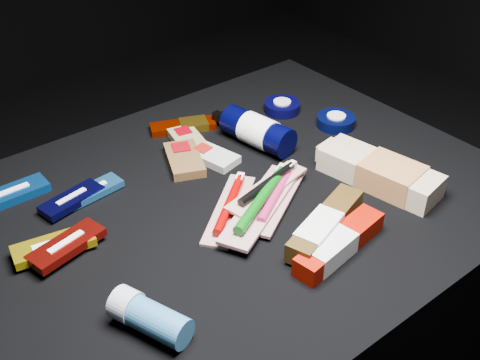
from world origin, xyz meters
TOP-DOWN VIEW (x-y plane):
  - ground at (0.00, 0.00)m, footprint 3.00×3.00m
  - cloth_table at (0.00, 0.00)m, footprint 0.98×0.78m
  - luna_bar_0 at (-0.33, 0.25)m, footprint 0.13×0.05m
  - luna_bar_1 at (-0.21, 0.16)m, footprint 0.12×0.05m
  - luna_bar_2 at (-0.25, 0.16)m, footprint 0.12×0.07m
  - luna_bar_3 at (-0.33, 0.06)m, footprint 0.14×0.07m
  - luna_bar_4 at (-0.32, 0.04)m, footprint 0.13×0.07m
  - clif_bar_0 at (-0.02, 0.15)m, footprint 0.11×0.13m
  - clif_bar_1 at (0.03, 0.13)m, footprint 0.08×0.11m
  - clif_bar_2 at (0.03, 0.21)m, footprint 0.08×0.11m
  - power_bar at (0.06, 0.26)m, footprint 0.15×0.10m
  - lotion_bottle at (0.14, 0.11)m, footprint 0.09×0.21m
  - cream_tin_upper at (0.28, 0.19)m, footprint 0.08×0.08m
  - cream_tin_lower at (0.33, 0.06)m, footprint 0.08×0.08m
  - bodywash_bottle at (0.23, -0.14)m, footprint 0.12×0.25m
  - deodorant_stick at (-0.30, -0.17)m, footprint 0.09×0.13m
  - toothbrush_pack_0 at (-0.04, -0.03)m, footprint 0.19×0.17m
  - toothbrush_pack_1 at (0.04, -0.07)m, footprint 0.21×0.15m
  - toothbrush_pack_2 at (0.00, -0.07)m, footprint 0.25×0.16m
  - toothbrush_pack_3 at (0.04, -0.04)m, footprint 0.20×0.08m
  - toothpaste_carton_red at (0.02, -0.23)m, footprint 0.20×0.07m
  - toothpaste_carton_green at (0.03, -0.19)m, footprint 0.20×0.10m

SIDE VIEW (x-z plane):
  - ground at x=0.00m, z-range 0.00..0.00m
  - cloth_table at x=0.00m, z-range 0.00..0.40m
  - power_bar at x=0.06m, z-range 0.40..0.42m
  - luna_bar_0 at x=-0.33m, z-range 0.40..0.42m
  - clif_bar_1 at x=0.03m, z-range 0.40..0.42m
  - clif_bar_2 at x=0.03m, z-range 0.40..0.42m
  - toothbrush_pack_0 at x=-0.04m, z-range 0.40..0.42m
  - luna_bar_1 at x=-0.21m, z-range 0.40..0.42m
  - clif_bar_0 at x=-0.02m, z-range 0.40..0.42m
  - cream_tin_upper at x=0.28m, z-range 0.40..0.42m
  - cream_tin_lower at x=0.33m, z-range 0.40..0.42m
  - luna_bar_2 at x=-0.25m, z-range 0.40..0.42m
  - luna_bar_3 at x=-0.33m, z-range 0.41..0.42m
  - toothbrush_pack_1 at x=0.04m, z-range 0.40..0.43m
  - luna_bar_4 at x=-0.32m, z-range 0.41..0.43m
  - toothpaste_carton_red at x=0.02m, z-range 0.40..0.44m
  - deodorant_stick at x=-0.30m, z-range 0.40..0.45m
  - toothbrush_pack_2 at x=0.00m, z-range 0.41..0.44m
  - bodywash_bottle at x=0.23m, z-range 0.40..0.45m
  - toothpaste_carton_green at x=0.03m, z-range 0.40..0.44m
  - toothbrush_pack_3 at x=0.04m, z-range 0.42..0.44m
  - lotion_bottle at x=0.14m, z-range 0.40..0.47m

